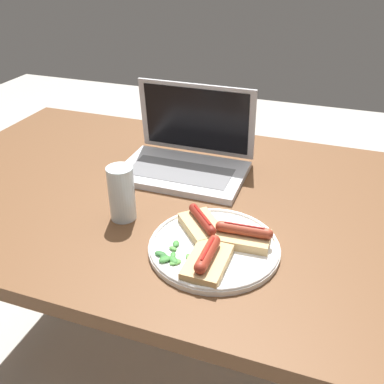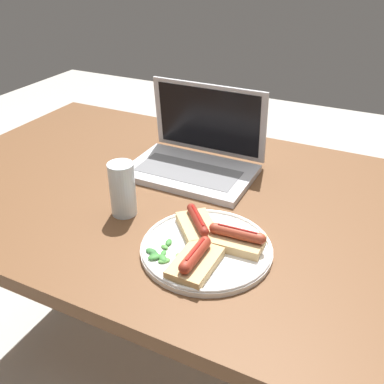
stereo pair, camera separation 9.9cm
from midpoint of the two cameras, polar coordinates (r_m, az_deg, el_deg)
ground_plane at (r=1.60m, az=1.82°, el=-23.47°), size 6.00×6.00×0.00m
desk at (r=1.13m, az=2.37°, el=-3.19°), size 1.48×0.88×0.73m
laptop at (r=1.19m, az=2.86°, el=4.68°), size 0.34×0.24×0.23m
plate at (r=0.90m, az=5.10°, el=-7.52°), size 0.28×0.28×0.02m
sausage_toast_left at (r=0.84m, az=3.85°, el=-9.20°), size 0.08×0.12×0.05m
sausage_toast_middle at (r=0.90m, az=9.14°, el=-6.29°), size 0.12×0.08×0.05m
sausage_toast_right at (r=0.93m, az=3.77°, el=-4.50°), size 0.13×0.13×0.04m
salad_pile at (r=0.87m, az=-1.01°, el=-8.38°), size 0.08×0.08×0.01m
drinking_glass at (r=0.99m, az=-6.47°, el=0.29°), size 0.06×0.06×0.13m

